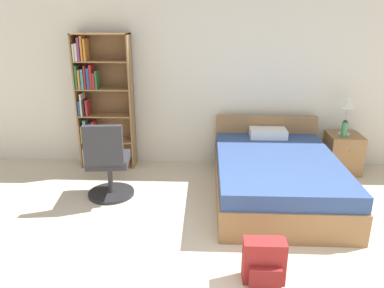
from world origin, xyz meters
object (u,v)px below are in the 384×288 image
Objects in this scene: bookshelf at (99,102)px; nightstand at (343,153)px; table_lamp at (348,105)px; office_chair at (108,165)px; backpack_red at (264,262)px; water_bottle at (344,129)px; bed at (275,175)px.

bookshelf is 3.55m from nightstand.
nightstand is 1.02× the size of table_lamp.
nightstand is at bearing 17.34° from office_chair.
nightstand is at bearing 17.10° from table_lamp.
bookshelf is 3.47m from table_lamp.
table_lamp is 2.92m from backpack_red.
bookshelf reaches higher than water_bottle.
nightstand is 2.34× the size of water_bottle.
table_lamp is at bearing 59.46° from backpack_red.
bed is 2.04m from office_chair.
bookshelf is at bearing 109.06° from office_chair.
bookshelf is at bearing 159.38° from bed.
office_chair is 4.18× the size of water_bottle.
nightstand is at bearing -1.51° from bookshelf.
office_chair is 3.18m from water_bottle.
office_chair reaches higher than water_bottle.
bookshelf reaches higher than bed.
table_lamp reaches higher than office_chair.
backpack_red is (-1.45, -2.43, -0.09)m from nightstand.
bed is at bearing -143.09° from table_lamp.
water_bottle is (-0.05, -0.11, -0.31)m from table_lamp.
table_lamp reaches higher than nightstand.
water_bottle reaches higher than backpack_red.
bed reaches higher than nightstand.
office_chair reaches higher than bed.
bookshelf is 3.53× the size of table_lamp.
bookshelf is 3.47× the size of nightstand.
bookshelf is at bearing 178.49° from nightstand.
bookshelf is 5.01× the size of backpack_red.
bookshelf reaches higher than office_chair.
backpack_red is (2.04, -2.52, -0.79)m from bookshelf.
office_chair is 2.23m from backpack_red.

